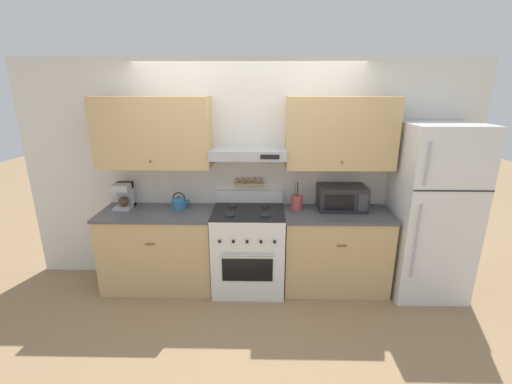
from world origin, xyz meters
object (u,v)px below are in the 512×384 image
at_px(refrigerator, 432,212).
at_px(tea_kettle, 179,202).
at_px(microwave, 341,197).
at_px(stove_range, 249,249).
at_px(utensil_crock, 297,202).
at_px(coffee_maker, 124,195).

xyz_separation_m(refrigerator, tea_kettle, (-2.78, 0.17, 0.04)).
bearing_deg(microwave, stove_range, -171.28).
bearing_deg(tea_kettle, utensil_crock, 0.00).
bearing_deg(microwave, refrigerator, -11.18).
height_order(stove_range, tea_kettle, tea_kettle).
bearing_deg(refrigerator, coffee_maker, 176.68).
xyz_separation_m(refrigerator, microwave, (-0.94, 0.19, 0.10)).
distance_m(tea_kettle, coffee_maker, 0.64).
relative_size(coffee_maker, utensil_crock, 0.91).
bearing_deg(stove_range, microwave, 8.72).
height_order(stove_range, microwave, microwave).
relative_size(stove_range, utensil_crock, 3.44).
bearing_deg(microwave, utensil_crock, -177.98).
relative_size(refrigerator, microwave, 3.59).
relative_size(stove_range, microwave, 2.05).
xyz_separation_m(coffee_maker, utensil_crock, (1.97, -0.03, -0.06)).
bearing_deg(coffee_maker, tea_kettle, -2.74).
distance_m(stove_range, refrigerator, 2.04).
bearing_deg(stove_range, tea_kettle, 169.77).
distance_m(stove_range, coffee_maker, 1.55).
distance_m(stove_range, tea_kettle, 0.95).
distance_m(stove_range, utensil_crock, 0.77).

